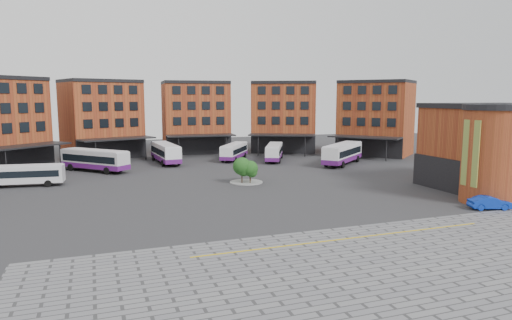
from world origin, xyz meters
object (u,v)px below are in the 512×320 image
object	(u,v)px
bus_f	(343,153)
bus_c	(166,153)
tree_island	(247,169)
bus_d	(234,151)
bus_e	(274,152)
blue_car	(490,203)
bus_a	(23,174)
bus_b	(95,160)

from	to	relation	value
bus_f	bus_c	bearing A→B (deg)	-153.46
tree_island	bus_d	bearing A→B (deg)	77.03
bus_e	blue_car	xyz separation A→B (m)	(7.12, -40.83, -0.92)
bus_a	bus_e	distance (m)	40.85
bus_a	bus_e	bearing A→B (deg)	-67.16
bus_a	bus_d	bearing A→B (deg)	-58.78
bus_a	bus_d	distance (m)	36.09
bus_a	bus_c	distance (m)	25.31
bus_e	blue_car	size ratio (longest dim) A/B	2.52
bus_f	blue_car	size ratio (longest dim) A/B	2.72
bus_b	bus_e	distance (m)	30.52
bus_f	blue_car	xyz separation A→B (m)	(-2.11, -32.66, -1.22)
tree_island	bus_e	bearing A→B (deg)	58.51
bus_c	blue_car	xyz separation A→B (m)	(25.97, -44.46, -1.14)
tree_island	bus_d	size ratio (longest dim) A/B	0.44
bus_a	blue_car	xyz separation A→B (m)	(46.36, -29.48, -0.95)
bus_b	bus_e	xyz separation A→B (m)	(30.47, 1.71, -0.22)
bus_e	bus_a	bearing A→B (deg)	-137.64
tree_island	bus_e	size ratio (longest dim) A/B	0.42
bus_e	tree_island	bearing A→B (deg)	-95.26
bus_c	bus_a	bearing A→B (deg)	-147.62
bus_b	bus_c	bearing A→B (deg)	-18.07
bus_b	blue_car	size ratio (longest dim) A/B	2.55
bus_b	bus_d	world-z (taller)	bus_b
bus_a	bus_c	xyz separation A→B (m)	(20.40, 14.98, 0.19)
bus_b	bus_d	distance (m)	24.66
bus_a	bus_f	distance (m)	48.58
bus_f	bus_e	bearing A→B (deg)	-172.18
bus_d	bus_e	size ratio (longest dim) A/B	0.95
bus_b	tree_island	bearing A→B (deg)	-85.07
bus_d	bus_f	world-z (taller)	bus_f
tree_island	bus_a	size ratio (longest dim) A/B	0.44
bus_c	bus_f	distance (m)	30.45
tree_island	bus_f	xyz separation A→B (m)	(20.82, 10.75, 0.04)
bus_d	blue_car	xyz separation A→B (m)	(13.52, -44.45, -0.89)
bus_c	blue_car	world-z (taller)	bus_c
bus_a	tree_island	bearing A→B (deg)	-98.60
bus_b	bus_e	world-z (taller)	bus_b
bus_c	tree_island	bearing A→B (deg)	-76.06
bus_c	blue_car	distance (m)	51.50
tree_island	bus_e	world-z (taller)	tree_island
bus_a	blue_car	bearing A→B (deg)	-115.74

